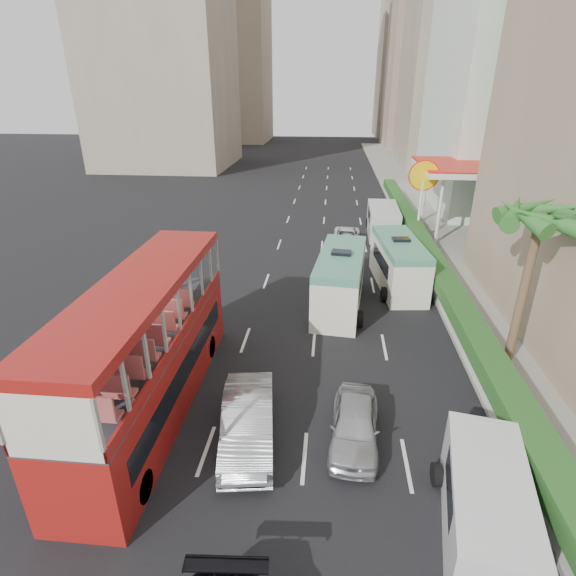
# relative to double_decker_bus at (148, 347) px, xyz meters

# --- Properties ---
(ground_plane) EXTENTS (200.00, 200.00, 0.00)m
(ground_plane) POSITION_rel_double_decker_bus_xyz_m (6.00, 0.00, -2.53)
(ground_plane) COLOR black
(ground_plane) RESTS_ON ground
(double_decker_bus) EXTENTS (2.50, 11.00, 5.06)m
(double_decker_bus) POSITION_rel_double_decker_bus_xyz_m (0.00, 0.00, 0.00)
(double_decker_bus) COLOR maroon
(double_decker_bus) RESTS_ON ground
(car_silver_lane_a) EXTENTS (2.26, 4.88, 1.55)m
(car_silver_lane_a) POSITION_rel_double_decker_bus_xyz_m (3.69, -1.40, -2.53)
(car_silver_lane_a) COLOR #B1B4B8
(car_silver_lane_a) RESTS_ON ground
(car_silver_lane_b) EXTENTS (1.84, 3.99, 1.32)m
(car_silver_lane_b) POSITION_rel_double_decker_bus_xyz_m (7.19, -1.08, -2.53)
(car_silver_lane_b) COLOR #B1B4B8
(car_silver_lane_b) RESTS_ON ground
(van_asset) EXTENTS (2.11, 4.26, 1.16)m
(van_asset) POSITION_rel_double_decker_bus_xyz_m (7.40, 19.44, -2.53)
(van_asset) COLOR silver
(van_asset) RESTS_ON ground
(minibus_near) EXTENTS (2.91, 6.84, 2.94)m
(minibus_near) POSITION_rel_double_decker_bus_xyz_m (6.77, 9.07, -1.06)
(minibus_near) COLOR silver
(minibus_near) RESTS_ON ground
(minibus_far) EXTENTS (2.76, 6.52, 2.81)m
(minibus_far) POSITION_rel_double_decker_bus_xyz_m (10.18, 12.02, -1.12)
(minibus_far) COLOR silver
(minibus_far) RESTS_ON ground
(panel_van_near) EXTENTS (2.75, 5.03, 1.91)m
(panel_van_near) POSITION_rel_double_decker_bus_xyz_m (10.40, -4.17, -1.58)
(panel_van_near) COLOR silver
(panel_van_near) RESTS_ON ground
(panel_van_far) EXTENTS (2.34, 5.60, 2.22)m
(panel_van_far) POSITION_rel_double_decker_bus_xyz_m (10.31, 22.37, -1.42)
(panel_van_far) COLOR silver
(panel_van_far) RESTS_ON ground
(sidewalk) EXTENTS (6.00, 120.00, 0.18)m
(sidewalk) POSITION_rel_double_decker_bus_xyz_m (15.00, 25.00, -2.44)
(sidewalk) COLOR #99968C
(sidewalk) RESTS_ON ground
(kerb_wall) EXTENTS (0.30, 44.00, 1.00)m
(kerb_wall) POSITION_rel_double_decker_bus_xyz_m (12.20, 14.00, -1.85)
(kerb_wall) COLOR silver
(kerb_wall) RESTS_ON sidewalk
(hedge) EXTENTS (1.10, 44.00, 0.70)m
(hedge) POSITION_rel_double_decker_bus_xyz_m (12.20, 14.00, -1.00)
(hedge) COLOR #2D6626
(hedge) RESTS_ON kerb_wall
(palm_tree) EXTENTS (0.36, 0.36, 6.40)m
(palm_tree) POSITION_rel_double_decker_bus_xyz_m (13.80, 4.00, 0.85)
(palm_tree) COLOR brown
(palm_tree) RESTS_ON sidewalk
(shell_station) EXTENTS (6.50, 8.00, 5.50)m
(shell_station) POSITION_rel_double_decker_bus_xyz_m (16.00, 23.00, 0.22)
(shell_station) COLOR silver
(shell_station) RESTS_ON ground
(tower_far_a) EXTENTS (14.00, 14.00, 44.00)m
(tower_far_a) POSITION_rel_double_decker_bus_xyz_m (23.00, 82.00, 19.47)
(tower_far_a) COLOR tan
(tower_far_a) RESTS_ON ground
(tower_far_b) EXTENTS (14.00, 14.00, 40.00)m
(tower_far_b) POSITION_rel_double_decker_bus_xyz_m (23.00, 104.00, 17.47)
(tower_far_b) COLOR tan
(tower_far_b) RESTS_ON ground
(tower_left_b) EXTENTS (16.00, 16.00, 46.00)m
(tower_left_b) POSITION_rel_double_decker_bus_xyz_m (-16.00, 90.00, 20.47)
(tower_left_b) COLOR tan
(tower_left_b) RESTS_ON ground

